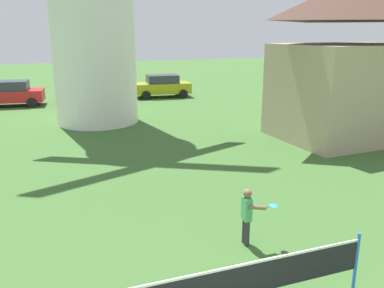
% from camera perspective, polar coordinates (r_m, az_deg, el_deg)
% --- Properties ---
extents(tennis_net, '(4.85, 0.06, 1.10)m').
position_cam_1_polar(tennis_net, '(6.79, 6.19, -18.82)').
color(tennis_net, blue).
rests_on(tennis_net, ground_plane).
extents(player_far, '(0.73, 0.58, 1.29)m').
position_cam_1_polar(player_far, '(8.91, 7.85, -9.66)').
color(player_far, '#333338').
rests_on(player_far, ground_plane).
extents(parked_car_red, '(4.12, 2.26, 1.56)m').
position_cam_1_polar(parked_car_red, '(27.59, -24.30, 6.55)').
color(parked_car_red, red).
rests_on(parked_car_red, ground_plane).
extents(parked_car_silver, '(4.56, 2.31, 1.56)m').
position_cam_1_polar(parked_car_silver, '(27.91, -12.98, 7.62)').
color(parked_car_silver, silver).
rests_on(parked_car_silver, ground_plane).
extents(parked_car_mustard, '(3.96, 2.17, 1.56)m').
position_cam_1_polar(parked_car_mustard, '(28.82, -4.18, 8.21)').
color(parked_car_mustard, '#999919').
rests_on(parked_car_mustard, ground_plane).
extents(chapel, '(6.51, 4.92, 7.60)m').
position_cam_1_polar(chapel, '(18.68, 21.79, 10.76)').
color(chapel, tan).
rests_on(chapel, ground_plane).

